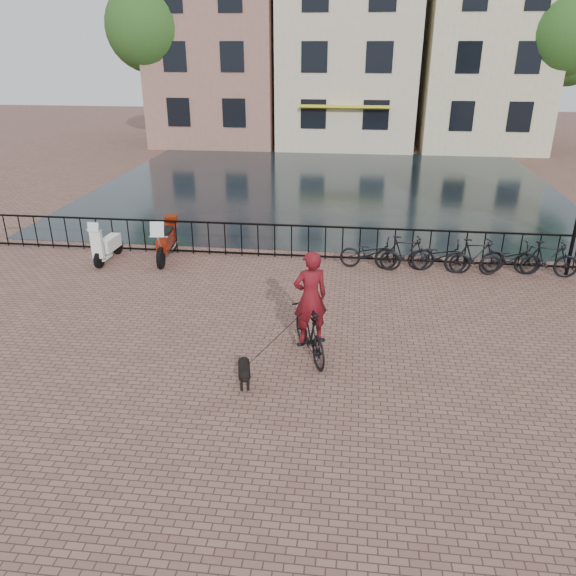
# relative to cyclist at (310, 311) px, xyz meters

# --- Properties ---
(ground) EXTENTS (100.00, 100.00, 0.00)m
(ground) POSITION_rel_cyclist_xyz_m (-0.52, -2.35, -1.00)
(ground) COLOR brown
(ground) RESTS_ON ground
(canal_water) EXTENTS (20.00, 20.00, 0.00)m
(canal_water) POSITION_rel_cyclist_xyz_m (-0.52, 14.95, -1.00)
(canal_water) COLOR black
(canal_water) RESTS_ON ground
(railing) EXTENTS (20.00, 0.05, 1.02)m
(railing) POSITION_rel_cyclist_xyz_m (-0.52, 5.65, -0.50)
(railing) COLOR black
(railing) RESTS_ON ground
(canal_house_left) EXTENTS (7.50, 9.00, 12.80)m
(canal_house_left) POSITION_rel_cyclist_xyz_m (-8.02, 27.65, 5.40)
(canal_house_left) COLOR #835A4C
(canal_house_left) RESTS_ON ground
(canal_house_mid) EXTENTS (8.00, 9.50, 11.80)m
(canal_house_mid) POSITION_rel_cyclist_xyz_m (-0.02, 27.65, 4.89)
(canal_house_mid) COLOR #C0B091
(canal_house_mid) RESTS_ON ground
(canal_house_right) EXTENTS (7.00, 9.00, 13.30)m
(canal_house_right) POSITION_rel_cyclist_xyz_m (7.98, 27.65, 5.65)
(canal_house_right) COLOR tan
(canal_house_right) RESTS_ON ground
(tree_far_left) EXTENTS (5.04, 5.04, 9.27)m
(tree_far_left) POSITION_rel_cyclist_xyz_m (-11.52, 24.65, 5.72)
(tree_far_left) COLOR black
(tree_far_left) RESTS_ON ground
(tree_far_right) EXTENTS (4.76, 4.76, 8.76)m
(tree_far_right) POSITION_rel_cyclist_xyz_m (11.48, 24.65, 5.35)
(tree_far_right) COLOR black
(tree_far_right) RESTS_ON ground
(cyclist) EXTENTS (1.25, 2.00, 2.64)m
(cyclist) POSITION_rel_cyclist_xyz_m (0.00, 0.00, 0.00)
(cyclist) COLOR black
(cyclist) RESTS_ON ground
(dog) EXTENTS (0.43, 0.84, 0.54)m
(dog) POSITION_rel_cyclist_xyz_m (-1.11, -1.22, -0.73)
(dog) COLOR black
(dog) RESTS_ON ground
(motorcycle) EXTENTS (0.65, 2.03, 1.42)m
(motorcycle) POSITION_rel_cyclist_xyz_m (-4.65, 5.12, -0.29)
(motorcycle) COLOR maroon
(motorcycle) RESTS_ON ground
(scooter) EXTENTS (0.51, 1.52, 1.39)m
(scooter) POSITION_rel_cyclist_xyz_m (-6.31, 4.78, -0.31)
(scooter) COLOR white
(scooter) RESTS_ON ground
(parked_bike_0) EXTENTS (1.78, 0.80, 0.90)m
(parked_bike_0) POSITION_rel_cyclist_xyz_m (1.28, 5.05, -0.55)
(parked_bike_0) COLOR black
(parked_bike_0) RESTS_ON ground
(parked_bike_1) EXTENTS (1.68, 0.55, 1.00)m
(parked_bike_1) POSITION_rel_cyclist_xyz_m (2.23, 5.05, -0.50)
(parked_bike_1) COLOR black
(parked_bike_1) RESTS_ON ground
(parked_bike_2) EXTENTS (1.77, 0.79, 0.90)m
(parked_bike_2) POSITION_rel_cyclist_xyz_m (3.18, 5.05, -0.55)
(parked_bike_2) COLOR black
(parked_bike_2) RESTS_ON ground
(parked_bike_3) EXTENTS (1.71, 0.68, 1.00)m
(parked_bike_3) POSITION_rel_cyclist_xyz_m (4.13, 5.05, -0.50)
(parked_bike_3) COLOR black
(parked_bike_3) RESTS_ON ground
(parked_bike_4) EXTENTS (1.79, 0.85, 0.90)m
(parked_bike_4) POSITION_rel_cyclist_xyz_m (5.08, 5.05, -0.55)
(parked_bike_4) COLOR black
(parked_bike_4) RESTS_ON ground
(parked_bike_5) EXTENTS (1.70, 0.63, 1.00)m
(parked_bike_5) POSITION_rel_cyclist_xyz_m (6.03, 5.05, -0.50)
(parked_bike_5) COLOR black
(parked_bike_5) RESTS_ON ground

